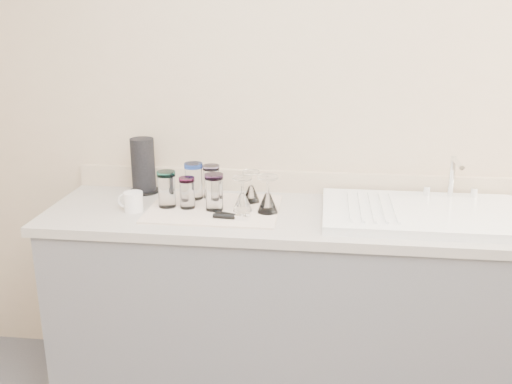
# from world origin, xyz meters

# --- Properties ---
(room_envelope) EXTENTS (3.54, 3.50, 2.52)m
(room_envelope) POSITION_xyz_m (0.00, 0.00, 1.56)
(room_envelope) COLOR #515156
(room_envelope) RESTS_ON ground
(counter_unit) EXTENTS (2.06, 0.62, 0.90)m
(counter_unit) POSITION_xyz_m (0.00, 1.20, 0.45)
(counter_unit) COLOR slate
(counter_unit) RESTS_ON ground
(sink_unit) EXTENTS (0.82, 0.50, 0.22)m
(sink_unit) POSITION_xyz_m (0.55, 1.20, 0.92)
(sink_unit) COLOR white
(sink_unit) RESTS_ON counter_unit
(dish_towel) EXTENTS (0.55, 0.42, 0.01)m
(dish_towel) POSITION_xyz_m (-0.32, 1.20, 0.90)
(dish_towel) COLOR white
(dish_towel) RESTS_ON counter_unit
(tumbler_cyan) EXTENTS (0.08, 0.08, 0.16)m
(tumbler_cyan) POSITION_xyz_m (-0.43, 1.31, 0.99)
(tumbler_cyan) COLOR white
(tumbler_cyan) RESTS_ON dish_towel
(tumbler_purple) EXTENTS (0.08, 0.08, 0.15)m
(tumbler_purple) POSITION_xyz_m (-0.36, 1.33, 0.98)
(tumbler_purple) COLOR white
(tumbler_purple) RESTS_ON dish_towel
(tumbler_magenta) EXTENTS (0.08, 0.08, 0.16)m
(tumbler_magenta) POSITION_xyz_m (-0.52, 1.19, 0.99)
(tumbler_magenta) COLOR white
(tumbler_magenta) RESTS_ON dish_towel
(tumbler_blue) EXTENTS (0.07, 0.07, 0.13)m
(tumbler_blue) POSITION_xyz_m (-0.43, 1.18, 0.98)
(tumbler_blue) COLOR white
(tumbler_blue) RESTS_ON dish_towel
(tumbler_lavender) EXTENTS (0.08, 0.08, 0.16)m
(tumbler_lavender) POSITION_xyz_m (-0.31, 1.17, 0.99)
(tumbler_lavender) COLOR white
(tumbler_lavender) RESTS_ON dish_towel
(goblet_back_left) EXTENTS (0.08, 0.08, 0.14)m
(goblet_back_left) POSITION_xyz_m (-0.18, 1.30, 0.95)
(goblet_back_left) COLOR white
(goblet_back_left) RESTS_ON dish_towel
(goblet_front_left) EXTENTS (0.08, 0.08, 0.14)m
(goblet_front_left) POSITION_xyz_m (-0.20, 1.18, 0.96)
(goblet_front_left) COLOR white
(goblet_front_left) RESTS_ON dish_towel
(goblet_front_right) EXTENTS (0.09, 0.09, 0.16)m
(goblet_front_right) POSITION_xyz_m (-0.09, 1.17, 0.96)
(goblet_front_right) COLOR white
(goblet_front_right) RESTS_ON dish_towel
(can_opener) EXTENTS (0.15, 0.08, 0.02)m
(can_opener) POSITION_xyz_m (-0.22, 1.08, 0.92)
(can_opener) COLOR silver
(can_opener) RESTS_ON dish_towel
(white_mug) EXTENTS (0.12, 0.09, 0.08)m
(white_mug) POSITION_xyz_m (-0.66, 1.14, 0.94)
(white_mug) COLOR white
(white_mug) RESTS_ON counter_unit
(paper_towel_roll) EXTENTS (0.14, 0.14, 0.25)m
(paper_towel_roll) POSITION_xyz_m (-0.69, 1.40, 1.02)
(paper_towel_roll) COLOR black
(paper_towel_roll) RESTS_ON counter_unit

